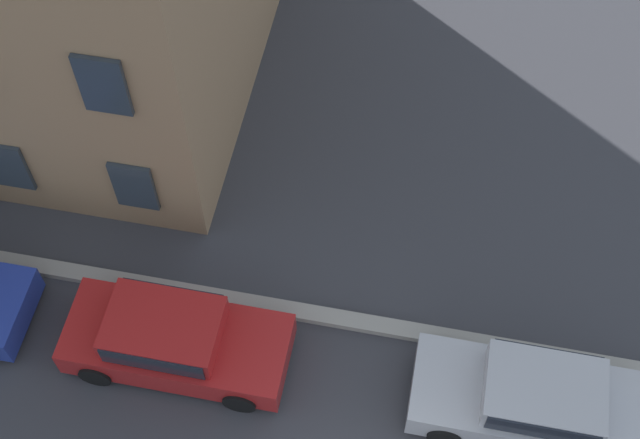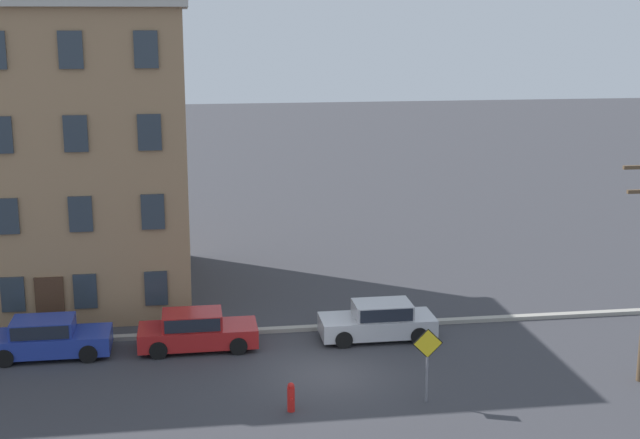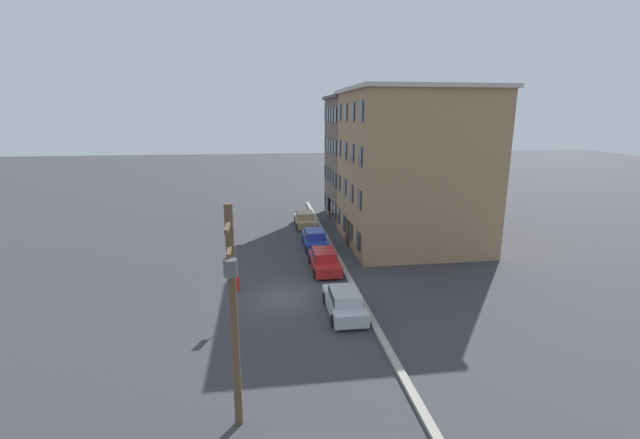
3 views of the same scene
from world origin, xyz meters
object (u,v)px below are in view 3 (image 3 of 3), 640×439
(caution_sign, at_px, (233,294))
(car_red, at_px, (324,260))
(car_tan, at_px, (305,219))
(fire_hydrant, at_px, (237,283))
(car_blue, at_px, (315,239))
(utility_pole, at_px, (233,307))
(car_silver, at_px, (345,301))

(caution_sign, bearing_deg, car_red, 140.94)
(car_tan, distance_m, fire_hydrant, 16.29)
(car_blue, bearing_deg, car_red, -0.20)
(car_red, bearing_deg, fire_hydrant, -64.19)
(car_red, bearing_deg, utility_pole, -19.47)
(utility_pole, bearing_deg, car_tan, 169.21)
(car_blue, bearing_deg, car_tan, -179.07)
(car_blue, xyz_separation_m, car_silver, (12.38, 0.05, 0.00))
(car_tan, distance_m, car_blue, 6.95)
(car_silver, height_order, fire_hydrant, car_silver)
(caution_sign, height_order, fire_hydrant, caution_sign)
(car_blue, distance_m, utility_pole, 21.41)
(car_tan, relative_size, car_silver, 1.00)
(car_silver, xyz_separation_m, utility_pole, (8.02, -5.38, 3.76))
(car_silver, bearing_deg, car_tan, -179.50)
(car_tan, xyz_separation_m, utility_pole, (27.34, -5.21, 3.76))
(car_blue, distance_m, car_silver, 12.38)
(car_blue, distance_m, caution_sign, 14.00)
(caution_sign, relative_size, utility_pole, 0.31)
(car_red, xyz_separation_m, fire_hydrant, (2.88, -5.95, -0.27))
(caution_sign, xyz_separation_m, fire_hydrant, (-4.40, -0.05, -1.18))
(car_tan, bearing_deg, car_silver, 0.50)
(car_silver, distance_m, utility_pole, 10.36)
(car_red, xyz_separation_m, caution_sign, (7.27, -5.90, 0.92))
(car_silver, distance_m, caution_sign, 6.05)
(car_tan, height_order, caution_sign, caution_sign)
(car_red, height_order, fire_hydrant, car_red)
(car_red, relative_size, utility_pole, 0.55)
(car_red, relative_size, caution_sign, 1.76)
(car_blue, bearing_deg, caution_sign, -25.07)
(utility_pole, height_order, fire_hydrant, utility_pole)
(car_red, height_order, car_silver, same)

